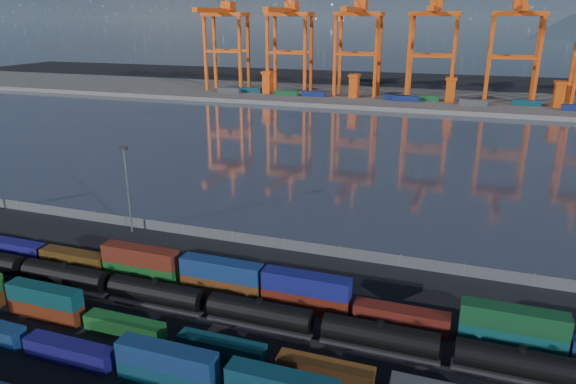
% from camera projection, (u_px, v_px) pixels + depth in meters
% --- Properties ---
extents(ground, '(700.00, 700.00, 0.00)m').
position_uv_depth(ground, '(210.00, 338.00, 64.91)').
color(ground, black).
rests_on(ground, ground).
extents(harbor_water, '(700.00, 700.00, 0.00)m').
position_uv_depth(harbor_water, '(367.00, 149.00, 158.86)').
color(harbor_water, '#313847').
rests_on(harbor_water, ground).
extents(far_quay, '(700.00, 70.00, 2.00)m').
position_uv_depth(far_quay, '(408.00, 99.00, 252.50)').
color(far_quay, '#514F4C').
rests_on(far_quay, ground).
extents(container_row_south, '(139.35, 2.35, 5.01)m').
position_uv_depth(container_row_south, '(30.00, 337.00, 61.75)').
color(container_row_south, '#3C3F41').
rests_on(container_row_south, ground).
extents(container_row_mid, '(139.32, 2.23, 4.75)m').
position_uv_depth(container_row_mid, '(155.00, 331.00, 63.68)').
color(container_row_mid, '#37393B').
rests_on(container_row_mid, ground).
extents(container_row_north, '(141.67, 2.51, 5.36)m').
position_uv_depth(container_row_north, '(299.00, 295.00, 71.11)').
color(container_row_north, navy).
rests_on(container_row_north, ground).
extents(tanker_string, '(122.87, 3.09, 4.42)m').
position_uv_depth(tanker_string, '(318.00, 325.00, 63.79)').
color(tanker_string, black).
rests_on(tanker_string, ground).
extents(waterfront_fence, '(160.12, 0.12, 2.20)m').
position_uv_depth(waterfront_fence, '(284.00, 244.00, 89.65)').
color(waterfront_fence, '#595B5E').
rests_on(waterfront_fence, ground).
extents(yard_light_mast, '(1.60, 0.40, 16.60)m').
position_uv_depth(yard_light_mast, '(127.00, 185.00, 94.53)').
color(yard_light_mast, slate).
rests_on(yard_light_mast, ground).
extents(gantry_cranes, '(197.51, 43.22, 58.52)m').
position_uv_depth(gantry_cranes, '(395.00, 24.00, 237.79)').
color(gantry_cranes, '#DE4B0F').
rests_on(gantry_cranes, ground).
extents(quay_containers, '(172.58, 10.99, 2.60)m').
position_uv_depth(quay_containers, '(381.00, 97.00, 242.17)').
color(quay_containers, navy).
rests_on(quay_containers, far_quay).
extents(straddle_carriers, '(140.00, 7.00, 11.10)m').
position_uv_depth(straddle_carriers, '(401.00, 87.00, 242.14)').
color(straddle_carriers, '#DE4B0F').
rests_on(straddle_carriers, far_quay).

